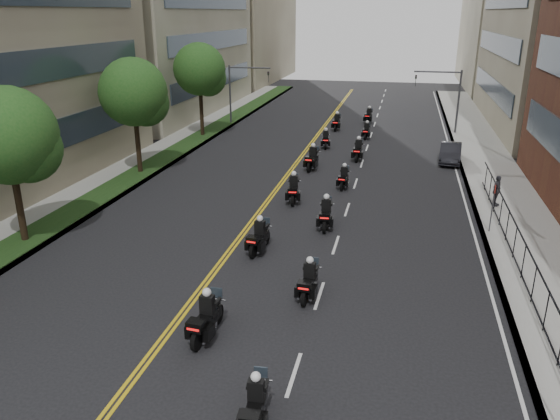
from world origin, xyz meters
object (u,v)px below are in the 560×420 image
Objects in this scene: parked_sedan at (450,153)px; motorcycle_2 at (206,319)px; motorcycle_11 at (367,131)px; motorcycle_5 at (326,215)px; motorcycle_10 at (326,140)px; motorcycle_8 at (312,159)px; motorcycle_3 at (309,282)px; motorcycle_4 at (259,238)px; motorcycle_13 at (369,116)px; motorcycle_7 at (344,178)px; motorcycle_9 at (358,151)px; motorcycle_1 at (255,407)px; pedestrian_c at (497,191)px; motorcycle_6 at (294,190)px; motorcycle_12 at (337,123)px.

motorcycle_2 is at bearing -105.50° from parked_sedan.
motorcycle_5 is at bearing -87.94° from motorcycle_11.
motorcycle_11 reaches higher than parked_sedan.
motorcycle_8 is at bearing -97.59° from motorcycle_10.
motorcycle_2 is 0.97× the size of motorcycle_8.
motorcycle_3 is 23.01m from parked_sedan.
motorcycle_4 is 32.17m from motorcycle_13.
motorcycle_11 is (0.33, 14.47, 0.00)m from motorcycle_7.
motorcycle_11 is (0.07, 7.50, -0.08)m from motorcycle_9.
motorcycle_5 is at bearing 86.83° from motorcycle_1.
motorcycle_13 reaches higher than motorcycle_3.
motorcycle_13 reaches higher than motorcycle_10.
motorcycle_13 is at bearing 92.28° from motorcycle_9.
motorcycle_7 is (2.60, 17.62, -0.09)m from motorcycle_2.
pedestrian_c is (8.56, 19.42, 0.38)m from motorcycle_1.
motorcycle_6 reaches higher than motorcycle_7.
pedestrian_c is (11.32, 8.59, 0.34)m from motorcycle_4.
motorcycle_8 is (-0.00, 21.36, 0.02)m from motorcycle_2.
motorcycle_7 is 0.88× the size of motorcycle_9.
motorcycle_8 reaches higher than motorcycle_4.
motorcycle_2 is at bearing 122.02° from motorcycle_1.
motorcycle_8 is 1.10× the size of motorcycle_13.
motorcycle_13 is 25.01m from pedestrian_c.
motorcycle_5 is 1.02× the size of motorcycle_12.
motorcycle_2 is 11.02m from motorcycle_5.
motorcycle_5 is 0.98× the size of motorcycle_6.
motorcycle_9 is at bearing -73.01° from motorcycle_12.
motorcycle_8 is 11.13m from motorcycle_11.
motorcycle_12 reaches higher than motorcycle_1.
motorcycle_4 is 17.70m from motorcycle_9.
motorcycle_6 reaches higher than motorcycle_4.
motorcycle_6 reaches higher than motorcycle_11.
motorcycle_9 is at bearing 93.09° from motorcycle_3.
motorcycle_3 reaches higher than parked_sedan.
motorcycle_6 is (0.15, 7.17, 0.03)m from motorcycle_4.
motorcycle_6 reaches higher than parked_sedan.
motorcycle_6 reaches higher than motorcycle_10.
motorcycle_2 is at bearing -95.46° from motorcycle_7.
motorcycle_5 is 1.13× the size of motorcycle_11.
motorcycle_11 is (3.00, 24.96, -0.06)m from motorcycle_4.
motorcycle_9 is at bearing -56.91° from motorcycle_10.
motorcycle_9 is at bearing -167.24° from parked_sedan.
motorcycle_4 reaches higher than motorcycle_1.
motorcycle_10 reaches higher than motorcycle_11.
motorcycle_13 is (2.61, 39.20, -0.04)m from motorcycle_2.
motorcycle_12 reaches higher than motorcycle_3.
motorcycle_13 is (-0.08, 42.90, 0.03)m from motorcycle_1.
motorcycle_7 is at bearing 44.90° from motorcycle_6.
motorcycle_1 is 18.19m from motorcycle_6.
motorcycle_6 is (-2.77, 10.84, 0.06)m from motorcycle_3.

